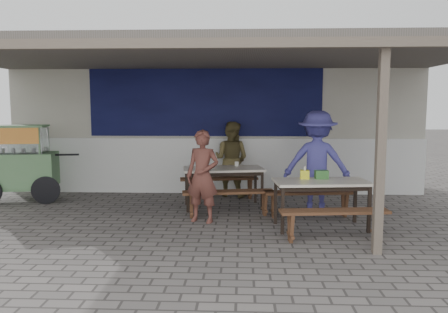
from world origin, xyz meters
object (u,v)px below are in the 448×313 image
patron_street_side (203,176)px  tissue_box (305,174)px  table_right (321,186)px  bench_right_street (334,218)px  patron_right_table (317,162)px  condiment_jar (237,164)px  bench_right_wall (309,198)px  condiment_bowl (211,166)px  table_left (223,172)px  donation_box (321,175)px  bench_left_street (228,197)px  patron_wall_side (231,159)px  vendor_cart (20,160)px  bench_left_wall (219,183)px

patron_street_side → tissue_box: size_ratio=11.10×
table_right → patron_street_side: patron_street_side is taller
bench_right_street → tissue_box: (-0.30, 0.84, 0.48)m
patron_right_table → condiment_jar: bearing=-12.7°
bench_right_wall → condiment_bowl: bearing=152.5°
table_left → donation_box: (1.61, -1.17, 0.14)m
bench_right_street → condiment_jar: bearing=115.5°
bench_left_street → patron_street_side: bearing=-148.9°
patron_wall_side → patron_right_table: (1.55, -1.42, 0.12)m
bench_right_street → patron_street_side: patron_street_side is taller
vendor_cart → tissue_box: size_ratio=13.35×
bench_left_wall → table_left: bearing=-90.0°
patron_wall_side → patron_street_side: bearing=102.3°
patron_wall_side → table_right: bearing=144.5°
bench_right_wall → vendor_cart: vendor_cart is taller
bench_left_wall → condiment_bowl: size_ratio=7.54×
bench_left_wall → patron_right_table: bearing=-39.9°
bench_left_wall → condiment_jar: condiment_jar is taller
patron_street_side → condiment_jar: patron_street_side is taller
table_right → patron_wall_side: bearing=115.1°
patron_street_side → donation_box: bearing=12.7°
patron_street_side → donation_box: patron_street_side is taller
bench_left_wall → patron_right_table: (1.79, -1.04, 0.57)m
vendor_cart → table_right: bearing=-27.7°
vendor_cart → patron_street_side: 4.03m
vendor_cart → bench_right_wall: bearing=-21.4°
bench_left_wall → table_right: (1.69, -2.04, 0.33)m
vendor_cart → condiment_jar: size_ratio=21.62×
table_left → bench_left_wall: (-0.12, 0.69, -0.33)m
bench_right_street → bench_right_wall: size_ratio=1.00×
bench_right_street → condiment_jar: 2.71m
bench_left_wall → vendor_cart: (-3.95, -0.32, 0.48)m
vendor_cart → tissue_box: (5.41, -1.54, -0.01)m
bench_right_wall → vendor_cart: (-5.57, 1.05, 0.49)m
patron_street_side → condiment_bowl: bearing=102.9°
bench_right_wall → condiment_bowl: size_ratio=7.33×
bench_left_street → patron_street_side: patron_street_side is taller
bench_right_street → bench_right_wall: (-0.14, 1.34, 0.00)m
bench_right_street → patron_street_side: bearing=147.4°
patron_street_side → table_right: bearing=7.2°
bench_left_street → patron_street_side: 0.68m
table_right → tissue_box: (-0.23, 0.17, 0.15)m
vendor_cart → condiment_jar: (4.31, -0.11, -0.03)m
vendor_cart → patron_right_table: size_ratio=1.00×
tissue_box → condiment_bowl: tissue_box is taller
bench_left_street → condiment_jar: condiment_jar is taller
table_left → table_right: size_ratio=1.05×
vendor_cart → patron_wall_side: size_ratio=1.16×
bench_left_wall → bench_right_street: (1.76, -2.71, -0.00)m
donation_box → table_left: bearing=144.0°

